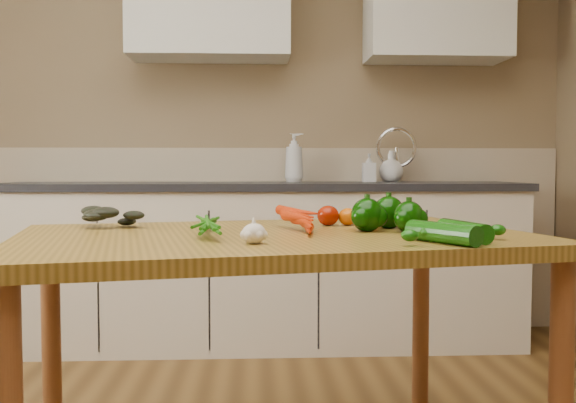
# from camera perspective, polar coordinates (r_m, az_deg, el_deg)

# --- Properties ---
(room) EXTENTS (4.04, 5.04, 2.64)m
(room) POSITION_cam_1_polar(r_m,az_deg,el_deg) (1.57, -8.91, 12.73)
(room) COLOR brown
(room) RESTS_ON ground
(counter_run) EXTENTS (2.84, 0.64, 1.14)m
(counter_run) POSITION_cam_1_polar(r_m,az_deg,el_deg) (3.59, -2.00, -5.37)
(counter_run) COLOR beige
(counter_run) RESTS_ON ground
(table) EXTENTS (1.63, 1.22, 0.79)m
(table) POSITION_cam_1_polar(r_m,az_deg,el_deg) (1.90, -1.14, -5.44)
(table) COLOR olive
(table) RESTS_ON ground
(soap_bottle_a) EXTENTS (0.14, 0.14, 0.28)m
(soap_bottle_a) POSITION_cam_1_polar(r_m,az_deg,el_deg) (3.69, 0.54, 3.92)
(soap_bottle_a) COLOR silver
(soap_bottle_a) RESTS_ON counter_run
(soap_bottle_b) EXTENTS (0.08, 0.08, 0.16)m
(soap_bottle_b) POSITION_cam_1_polar(r_m,az_deg,el_deg) (3.73, 7.21, 3.00)
(soap_bottle_b) COLOR silver
(soap_bottle_b) RESTS_ON counter_run
(soap_bottle_c) EXTENTS (0.18, 0.18, 0.18)m
(soap_bottle_c) POSITION_cam_1_polar(r_m,az_deg,el_deg) (3.80, 9.16, 3.10)
(soap_bottle_c) COLOR silver
(soap_bottle_c) RESTS_ON counter_run
(carrot_bunch) EXTENTS (0.31, 0.26, 0.07)m
(carrot_bunch) POSITION_cam_1_polar(r_m,az_deg,el_deg) (1.90, -1.49, -1.68)
(carrot_bunch) COLOR red
(carrot_bunch) RESTS_ON table
(leafy_greens) EXTENTS (0.21, 0.19, 0.11)m
(leafy_greens) POSITION_cam_1_polar(r_m,az_deg,el_deg) (2.16, -15.27, -0.81)
(leafy_greens) COLOR black
(leafy_greens) RESTS_ON table
(garlic_bulb) EXTENTS (0.06, 0.06, 0.05)m
(garlic_bulb) POSITION_cam_1_polar(r_m,az_deg,el_deg) (1.62, -3.05, -2.86)
(garlic_bulb) COLOR white
(garlic_bulb) RESTS_ON table
(pepper_a) EXTENTS (0.10, 0.10, 0.10)m
(pepper_a) POSITION_cam_1_polar(r_m,az_deg,el_deg) (1.95, 7.04, -1.21)
(pepper_a) COLOR #083202
(pepper_a) RESTS_ON table
(pepper_b) EXTENTS (0.10, 0.10, 0.10)m
(pepper_b) POSITION_cam_1_polar(r_m,az_deg,el_deg) (2.06, 8.93, -0.98)
(pepper_b) COLOR #083202
(pepper_b) RESTS_ON table
(pepper_c) EXTENTS (0.09, 0.09, 0.09)m
(pepper_c) POSITION_cam_1_polar(r_m,az_deg,el_deg) (1.95, 10.69, -1.36)
(pepper_c) COLOR #083202
(pepper_c) RESTS_ON table
(tomato_a) EXTENTS (0.07, 0.07, 0.07)m
(tomato_a) POSITION_cam_1_polar(r_m,az_deg,el_deg) (2.13, 3.58, -1.26)
(tomato_a) COLOR #8D1502
(tomato_a) RESTS_ON table
(tomato_b) EXTENTS (0.06, 0.06, 0.06)m
(tomato_b) POSITION_cam_1_polar(r_m,az_deg,el_deg) (2.15, 5.34, -1.36)
(tomato_b) COLOR #DF5B05
(tomato_b) RESTS_ON table
(tomato_c) EXTENTS (0.07, 0.07, 0.07)m
(tomato_c) POSITION_cam_1_polar(r_m,az_deg,el_deg) (2.20, 7.91, -1.17)
(tomato_c) COLOR #DF5B05
(tomato_c) RESTS_ON table
(zucchini_a) EXTENTS (0.10, 0.21, 0.05)m
(zucchini_a) POSITION_cam_1_polar(r_m,az_deg,el_deg) (1.75, 15.34, -2.53)
(zucchini_a) COLOR #0B4507
(zucchini_a) RESTS_ON table
(zucchini_b) EXTENTS (0.16, 0.22, 0.05)m
(zucchini_b) POSITION_cam_1_polar(r_m,az_deg,el_deg) (1.68, 13.57, -2.73)
(zucchini_b) COLOR #0B4507
(zucchini_b) RESTS_ON table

